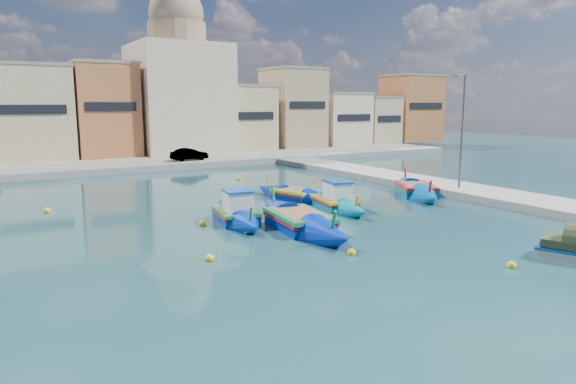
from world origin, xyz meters
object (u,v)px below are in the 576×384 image
object	(u,v)px
church_block	(179,83)
tender_near	(575,251)
quay_street_lamp	(461,131)
luzzu_blue_cabin	(236,215)
luzzu_cyan_mid	(416,191)
luzzu_green	(295,196)
luzzu_turquoise_cabin	(334,202)
luzzu_blue_south	(299,223)

from	to	relation	value
church_block	tender_near	bearing A→B (deg)	-90.47
quay_street_lamp	luzzu_blue_cabin	distance (m)	16.79
quay_street_lamp	luzzu_cyan_mid	bearing A→B (deg)	149.19
quay_street_lamp	luzzu_blue_cabin	bearing A→B (deg)	178.11
luzzu_green	tender_near	world-z (taller)	luzzu_green
church_block	luzzu_turquoise_cabin	bearing A→B (deg)	-93.94
luzzu_blue_cabin	church_block	bearing A→B (deg)	75.18
quay_street_lamp	luzzu_blue_south	bearing A→B (deg)	-170.27
luzzu_blue_cabin	luzzu_cyan_mid	bearing A→B (deg)	3.81
luzzu_cyan_mid	tender_near	size ratio (longest dim) A/B	2.88
luzzu_blue_cabin	quay_street_lamp	bearing A→B (deg)	-1.89
tender_near	luzzu_turquoise_cabin	bearing A→B (deg)	98.10
quay_street_lamp	luzzu_blue_south	world-z (taller)	quay_street_lamp
church_block	luzzu_cyan_mid	size ratio (longest dim) A/B	2.20
luzzu_turquoise_cabin	luzzu_blue_south	xyz separation A→B (m)	(-4.53, -3.26, -0.01)
luzzu_turquoise_cabin	luzzu_green	bearing A→B (deg)	99.45
church_block	luzzu_blue_cabin	size ratio (longest dim) A/B	2.46
tender_near	luzzu_cyan_mid	bearing A→B (deg)	68.94
quay_street_lamp	tender_near	world-z (taller)	quay_street_lamp
luzzu_green	tender_near	distance (m)	17.02
luzzu_blue_cabin	luzzu_green	bearing A→B (deg)	32.27
luzzu_blue_cabin	luzzu_cyan_mid	distance (m)	13.88
luzzu_blue_cabin	luzzu_blue_south	xyz separation A→B (m)	(2.04, -2.98, -0.03)
quay_street_lamp	luzzu_blue_south	size ratio (longest dim) A/B	0.79
luzzu_green	quay_street_lamp	bearing A→B (deg)	-22.72
church_block	luzzu_green	distance (m)	30.92
church_block	tender_near	xyz separation A→B (m)	(-0.38, -46.52, -8.00)
church_block	luzzu_blue_cabin	world-z (taller)	church_block
church_block	luzzu_green	size ratio (longest dim) A/B	2.67
luzzu_cyan_mid	luzzu_green	distance (m)	8.37
quay_street_lamp	tender_near	bearing A→B (deg)	-122.01
church_block	luzzu_cyan_mid	world-z (taller)	church_block
luzzu_blue_south	church_block	bearing A→B (deg)	79.41
luzzu_turquoise_cabin	luzzu_cyan_mid	bearing A→B (deg)	5.02
luzzu_blue_south	luzzu_blue_cabin	bearing A→B (deg)	124.38
luzzu_blue_south	luzzu_turquoise_cabin	bearing A→B (deg)	35.77
church_block	luzzu_blue_south	distance (m)	37.95
luzzu_turquoise_cabin	luzzu_blue_cabin	world-z (taller)	luzzu_blue_cabin
church_block	luzzu_blue_south	bearing A→B (deg)	-100.59
luzzu_turquoise_cabin	luzzu_green	xyz separation A→B (m)	(-0.58, 3.50, -0.08)
luzzu_green	luzzu_blue_south	world-z (taller)	luzzu_blue_south
church_block	luzzu_blue_south	xyz separation A→B (m)	(-6.81, -36.45, -8.11)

